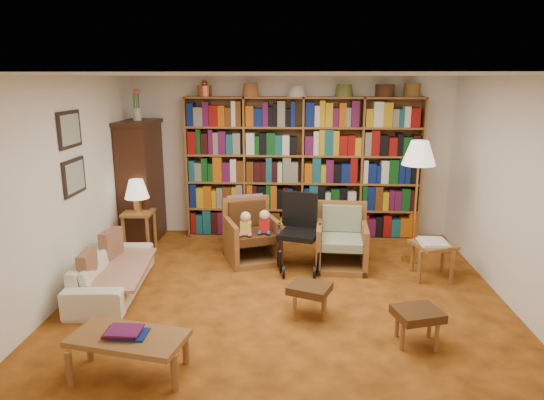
# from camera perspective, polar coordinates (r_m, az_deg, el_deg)

# --- Properties ---
(floor) EXTENTS (5.00, 5.00, 0.00)m
(floor) POSITION_cam_1_polar(r_m,az_deg,el_deg) (5.67, 1.51, -11.64)
(floor) COLOR #B7631C
(floor) RESTS_ON ground
(ceiling) EXTENTS (5.00, 5.00, 0.00)m
(ceiling) POSITION_cam_1_polar(r_m,az_deg,el_deg) (5.11, 1.69, 14.50)
(ceiling) COLOR silver
(ceiling) RESTS_ON wall_back
(wall_back) EXTENTS (5.00, 0.00, 5.00)m
(wall_back) POSITION_cam_1_polar(r_m,az_deg,el_deg) (7.71, 2.14, 5.04)
(wall_back) COLOR white
(wall_back) RESTS_ON floor
(wall_front) EXTENTS (5.00, 0.00, 5.00)m
(wall_front) POSITION_cam_1_polar(r_m,az_deg,el_deg) (2.88, 0.13, -10.83)
(wall_front) COLOR white
(wall_front) RESTS_ON floor
(wall_left) EXTENTS (0.00, 5.00, 5.00)m
(wall_left) POSITION_cam_1_polar(r_m,az_deg,el_deg) (5.88, -23.57, 0.99)
(wall_left) COLOR white
(wall_left) RESTS_ON floor
(wall_right) EXTENTS (0.00, 5.00, 5.00)m
(wall_right) POSITION_cam_1_polar(r_m,az_deg,el_deg) (5.76, 27.32, 0.33)
(wall_right) COLOR white
(wall_right) RESTS_ON floor
(bookshelf) EXTENTS (3.60, 0.30, 2.42)m
(bookshelf) POSITION_cam_1_polar(r_m,az_deg,el_deg) (7.55, 3.63, 4.22)
(bookshelf) COLOR brown
(bookshelf) RESTS_ON floor
(curio_cabinet) EXTENTS (0.50, 0.95, 2.40)m
(curio_cabinet) POSITION_cam_1_polar(r_m,az_deg,el_deg) (7.65, -15.11, 2.23)
(curio_cabinet) COLOR #3D1C10
(curio_cabinet) RESTS_ON floor
(framed_pictures) EXTENTS (0.03, 0.52, 0.97)m
(framed_pictures) POSITION_cam_1_polar(r_m,az_deg,el_deg) (6.07, -22.48, 5.09)
(framed_pictures) COLOR black
(framed_pictures) RESTS_ON wall_left
(sofa) EXTENTS (1.66, 0.76, 0.47)m
(sofa) POSITION_cam_1_polar(r_m,az_deg,el_deg) (6.10, -18.27, -8.07)
(sofa) COLOR #EDE6C9
(sofa) RESTS_ON floor
(sofa_throw) EXTENTS (0.85, 1.40, 0.04)m
(sofa_throw) POSITION_cam_1_polar(r_m,az_deg,el_deg) (6.06, -17.87, -7.53)
(sofa_throw) COLOR beige
(sofa_throw) RESTS_ON sofa
(cushion_left) EXTENTS (0.18, 0.40, 0.38)m
(cushion_left) POSITION_cam_1_polar(r_m,az_deg,el_deg) (6.38, -18.38, -5.05)
(cushion_left) COLOR maroon
(cushion_left) RESTS_ON sofa
(cushion_right) EXTENTS (0.14, 0.36, 0.35)m
(cushion_right) POSITION_cam_1_polar(r_m,az_deg,el_deg) (5.77, -20.89, -7.28)
(cushion_right) COLOR maroon
(cushion_right) RESTS_ON sofa
(side_table_lamp) EXTENTS (0.44, 0.44, 0.61)m
(side_table_lamp) POSITION_cam_1_polar(r_m,az_deg,el_deg) (7.24, -15.39, -2.53)
(side_table_lamp) COLOR brown
(side_table_lamp) RESTS_ON floor
(table_lamp) EXTENTS (0.34, 0.34, 0.47)m
(table_lamp) POSITION_cam_1_polar(r_m,az_deg,el_deg) (7.12, -15.64, 1.14)
(table_lamp) COLOR gold
(table_lamp) RESTS_ON side_table_lamp
(armchair_leather) EXTENTS (0.93, 0.92, 0.86)m
(armchair_leather) POSITION_cam_1_polar(r_m,az_deg,el_deg) (6.78, -2.31, -4.05)
(armchair_leather) COLOR brown
(armchair_leather) RESTS_ON floor
(armchair_sage) EXTENTS (0.71, 0.74, 0.84)m
(armchair_sage) POSITION_cam_1_polar(r_m,az_deg,el_deg) (6.61, 8.11, -4.97)
(armchair_sage) COLOR brown
(armchair_sage) RESTS_ON floor
(wheelchair) EXTENTS (0.60, 0.80, 1.00)m
(wheelchair) POSITION_cam_1_polar(r_m,az_deg,el_deg) (6.46, 3.25, -4.05)
(wheelchair) COLOR black
(wheelchair) RESTS_ON floor
(floor_lamp) EXTENTS (0.44, 0.44, 1.67)m
(floor_lamp) POSITION_cam_1_polar(r_m,az_deg,el_deg) (6.70, 16.89, 4.74)
(floor_lamp) COLOR gold
(floor_lamp) RESTS_ON floor
(side_table_papers) EXTENTS (0.60, 0.60, 0.49)m
(side_table_papers) POSITION_cam_1_polar(r_m,az_deg,el_deg) (6.44, 18.40, -5.43)
(side_table_papers) COLOR brown
(side_table_papers) RESTS_ON floor
(footstool_a) EXTENTS (0.51, 0.48, 0.35)m
(footstool_a) POSITION_cam_1_polar(r_m,az_deg,el_deg) (5.22, 4.45, -10.58)
(footstool_a) COLOR #452812
(footstool_a) RESTS_ON floor
(footstool_b) EXTENTS (0.50, 0.46, 0.35)m
(footstool_b) POSITION_cam_1_polar(r_m,az_deg,el_deg) (4.89, 16.74, -12.94)
(footstool_b) COLOR #452812
(footstool_b) RESTS_ON floor
(coffee_table) EXTENTS (1.04, 0.66, 0.42)m
(coffee_table) POSITION_cam_1_polar(r_m,az_deg,el_deg) (4.42, -16.54, -15.55)
(coffee_table) COLOR brown
(coffee_table) RESTS_ON floor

